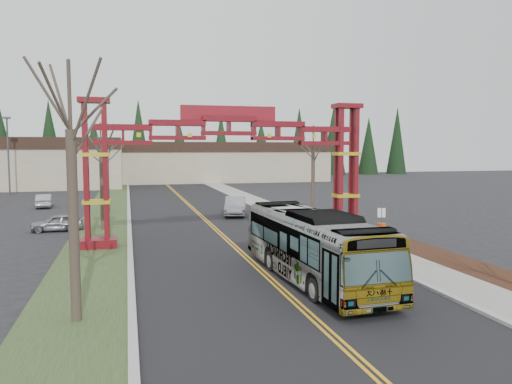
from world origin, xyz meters
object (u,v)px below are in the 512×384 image
object	(u,v)px
barrel_north	(351,223)
bare_tree_median_far	(107,154)
bare_tree_right_far	(313,151)
barrel_mid	(338,224)
silver_sedan	(235,206)
gateway_arch	(229,148)
parked_car_near_a	(57,223)
retail_building_east	(216,161)
street_sign	(381,218)
light_pole_far	(8,150)
transit_bus	(312,245)
bare_tree_median_near	(71,131)
bare_tree_median_mid	(101,151)
parked_car_far_a	(44,201)
barrel_south	(382,231)

from	to	relation	value
barrel_north	bare_tree_median_far	bearing A→B (deg)	140.89
bare_tree_right_far	barrel_mid	size ratio (longest dim) A/B	8.37
silver_sedan	bare_tree_right_far	distance (m)	8.56
gateway_arch	parked_car_near_a	world-z (taller)	gateway_arch
retail_building_east	barrel_north	world-z (taller)	retail_building_east
silver_sedan	street_sign	size ratio (longest dim) A/B	2.30
retail_building_east	parked_car_near_a	xyz separation A→B (m)	(-21.18, -54.74, -2.89)
parked_car_near_a	light_pole_far	size ratio (longest dim) A/B	0.37
transit_bus	light_pole_far	world-z (taller)	light_pole_far
bare_tree_median_near	bare_tree_median_mid	xyz separation A→B (m)	(0.00, 19.77, -0.78)
bare_tree_median_far	barrel_north	world-z (taller)	bare_tree_median_far
transit_bus	silver_sedan	distance (m)	22.37
bare_tree_median_mid	silver_sedan	bearing A→B (deg)	27.17
parked_car_near_a	bare_tree_median_mid	bearing A→B (deg)	78.94
bare_tree_right_far	light_pole_far	world-z (taller)	light_pole_far
retail_building_east	parked_car_far_a	size ratio (longest dim) A/B	9.38
gateway_arch	barrel_mid	xyz separation A→B (m)	(8.58, 2.50, -5.50)
retail_building_east	barrel_south	xyz separation A→B (m)	(-0.19, -63.63, -2.97)
street_sign	barrel_mid	distance (m)	5.06
bare_tree_median_far	light_pole_far	bearing A→B (deg)	121.08
silver_sedan	bare_tree_median_near	world-z (taller)	bare_tree_median_near
light_pole_far	barrel_mid	distance (m)	46.87
transit_bus	silver_sedan	xyz separation A→B (m)	(1.24, 22.33, -0.78)
gateway_arch	bare_tree_median_near	size ratio (longest dim) A/B	2.05
bare_tree_median_mid	street_sign	xyz separation A→B (m)	(17.40, -9.01, -4.19)
silver_sedan	bare_tree_median_far	world-z (taller)	bare_tree_median_far
transit_bus	barrel_mid	distance (m)	14.28
parked_car_far_a	bare_tree_median_mid	world-z (taller)	bare_tree_median_mid
bare_tree_median_near	barrel_mid	distance (m)	23.57
transit_bus	barrel_south	bearing A→B (deg)	43.50
bare_tree_median_far	light_pole_far	distance (m)	24.86
silver_sedan	street_sign	world-z (taller)	street_sign
barrel_south	retail_building_east	bearing A→B (deg)	89.83
bare_tree_median_near	barrel_north	size ratio (longest dim) A/B	9.57
gateway_arch	silver_sedan	world-z (taller)	gateway_arch
transit_bus	bare_tree_median_mid	distance (m)	19.77
bare_tree_median_near	bare_tree_median_far	xyz separation A→B (m)	(0.00, 30.45, -1.12)
retail_building_east	bare_tree_median_near	xyz separation A→B (m)	(-18.00, -75.08, 3.03)
parked_car_far_a	street_sign	distance (m)	34.83
gateway_arch	transit_bus	bearing A→B (deg)	-79.81
bare_tree_median_mid	barrel_south	bearing A→B (deg)	-25.03
parked_car_far_a	gateway_arch	bearing A→B (deg)	116.09
light_pole_far	barrel_north	bearing A→B (deg)	-49.42
silver_sedan	light_pole_far	bearing A→B (deg)	146.20
transit_bus	street_sign	world-z (taller)	transit_bus
silver_sedan	parked_car_near_a	xyz separation A→B (m)	(-14.22, -5.09, -0.20)
bare_tree_right_far	barrel_south	distance (m)	13.99
barrel_south	barrel_mid	world-z (taller)	barrel_south
retail_building_east	bare_tree_median_far	world-z (taller)	bare_tree_median_far
bare_tree_median_mid	barrel_mid	xyz separation A→B (m)	(16.58, -4.14, -5.28)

